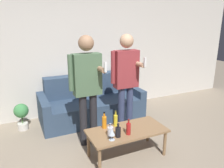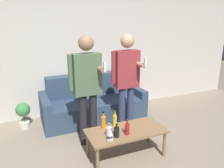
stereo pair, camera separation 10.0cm
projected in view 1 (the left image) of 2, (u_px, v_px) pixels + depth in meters
wall_back at (76, 48)px, 4.34m from camera, size 8.00×0.06×2.70m
couch at (91, 103)px, 4.32m from camera, size 1.96×0.88×0.83m
coffee_table at (127, 133)px, 3.05m from camera, size 1.10×0.53×0.41m
bottle_orange at (110, 131)px, 2.85m from camera, size 0.08×0.08×0.18m
bottle_green at (118, 132)px, 2.84m from camera, size 0.07×0.07×0.18m
bottle_dark at (116, 120)px, 3.13m from camera, size 0.06×0.06×0.23m
bottle_yellow at (128, 128)px, 2.89m from camera, size 0.06×0.06×0.22m
bottle_red at (104, 122)px, 3.07m from camera, size 0.06×0.06×0.24m
wine_glass_near at (112, 132)px, 2.75m from camera, size 0.08×0.08×0.16m
person_standing_left at (87, 82)px, 3.19m from camera, size 0.48×0.43×1.68m
person_standing_right at (126, 76)px, 3.57m from camera, size 0.47×0.43×1.68m
potted_plant at (21, 114)px, 3.82m from camera, size 0.25×0.25×0.48m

